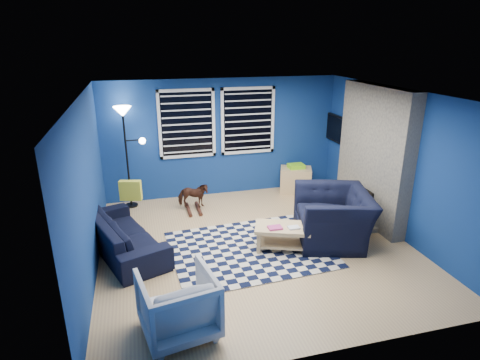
# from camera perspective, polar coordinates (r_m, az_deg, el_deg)

# --- Properties ---
(floor) EXTENTS (5.00, 5.00, 0.00)m
(floor) POSITION_cam_1_polar(r_m,az_deg,el_deg) (6.77, 2.24, -9.30)
(floor) COLOR tan
(floor) RESTS_ON ground
(ceiling) EXTENTS (5.00, 5.00, 0.00)m
(ceiling) POSITION_cam_1_polar(r_m,az_deg,el_deg) (5.98, 2.57, 12.18)
(ceiling) COLOR white
(ceiling) RESTS_ON wall_back
(wall_back) EXTENTS (5.00, 0.00, 5.00)m
(wall_back) POSITION_cam_1_polar(r_m,az_deg,el_deg) (8.59, -2.49, 5.98)
(wall_back) COLOR navy
(wall_back) RESTS_ON floor
(wall_left) EXTENTS (0.00, 5.00, 5.00)m
(wall_left) POSITION_cam_1_polar(r_m,az_deg,el_deg) (6.06, -20.86, -1.22)
(wall_left) COLOR navy
(wall_left) RESTS_ON floor
(wall_right) EXTENTS (0.00, 5.00, 5.00)m
(wall_right) POSITION_cam_1_polar(r_m,az_deg,el_deg) (7.36, 21.36, 2.30)
(wall_right) COLOR navy
(wall_right) RESTS_ON floor
(fireplace) EXTENTS (0.65, 2.00, 2.50)m
(fireplace) POSITION_cam_1_polar(r_m,az_deg,el_deg) (7.69, 18.34, 2.95)
(fireplace) COLOR gray
(fireplace) RESTS_ON floor
(window_left) EXTENTS (1.17, 0.06, 1.42)m
(window_left) POSITION_cam_1_polar(r_m,az_deg,el_deg) (8.35, -7.55, 7.90)
(window_left) COLOR black
(window_left) RESTS_ON wall_back
(window_right) EXTENTS (1.17, 0.06, 1.42)m
(window_right) POSITION_cam_1_polar(r_m,az_deg,el_deg) (8.61, 1.15, 8.41)
(window_right) COLOR black
(window_right) RESTS_ON wall_back
(tv) EXTENTS (0.07, 1.00, 0.58)m
(tv) POSITION_cam_1_polar(r_m,az_deg,el_deg) (8.93, 13.84, 6.95)
(tv) COLOR black
(tv) RESTS_ON wall_right
(rug) EXTENTS (2.62, 2.15, 0.02)m
(rug) POSITION_cam_1_polar(r_m,az_deg,el_deg) (6.65, 1.33, -9.79)
(rug) COLOR black
(rug) RESTS_ON floor
(sofa) EXTENTS (2.18, 1.45, 0.59)m
(sofa) POSITION_cam_1_polar(r_m,az_deg,el_deg) (6.74, -16.20, -7.42)
(sofa) COLOR black
(sofa) RESTS_ON floor
(armchair_big) EXTENTS (1.58, 1.46, 0.86)m
(armchair_big) POSITION_cam_1_polar(r_m,az_deg,el_deg) (6.94, 13.11, -5.09)
(armchair_big) COLOR black
(armchair_big) RESTS_ON floor
(armchair_bent) EXTENTS (0.96, 0.98, 0.77)m
(armchair_bent) POSITION_cam_1_polar(r_m,az_deg,el_deg) (4.87, -8.82, -17.06)
(armchair_bent) COLOR gray
(armchair_bent) RESTS_ON floor
(rocking_horse) EXTENTS (0.41, 0.66, 0.51)m
(rocking_horse) POSITION_cam_1_polar(r_m,az_deg,el_deg) (7.97, -6.70, -2.21)
(rocking_horse) COLOR #472716
(rocking_horse) RESTS_ON floor
(coffee_table) EXTENTS (0.99, 0.78, 0.44)m
(coffee_table) POSITION_cam_1_polar(r_m,az_deg,el_deg) (6.55, 6.03, -7.46)
(coffee_table) COLOR tan
(coffee_table) RESTS_ON rug
(cabinet) EXTENTS (0.78, 0.66, 0.65)m
(cabinet) POSITION_cam_1_polar(r_m,az_deg,el_deg) (9.00, 7.90, 0.06)
(cabinet) COLOR tan
(cabinet) RESTS_ON floor
(floor_lamp) EXTENTS (0.56, 0.34, 2.04)m
(floor_lamp) POSITION_cam_1_polar(r_m,az_deg,el_deg) (8.07, -16.03, 7.43)
(floor_lamp) COLOR black
(floor_lamp) RESTS_ON floor
(throw_pillow) EXTENTS (0.39, 0.20, 0.35)m
(throw_pillow) POSITION_cam_1_polar(r_m,az_deg,el_deg) (7.20, -15.31, -1.44)
(throw_pillow) COLOR gold
(throw_pillow) RESTS_ON sofa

